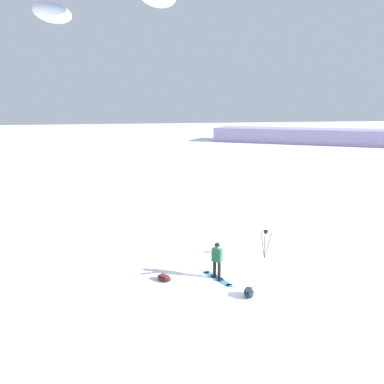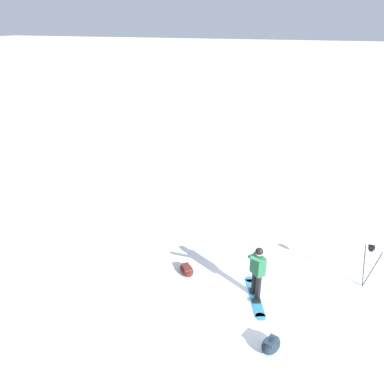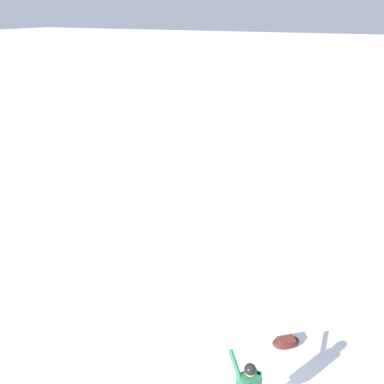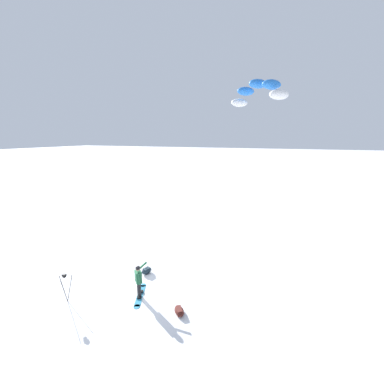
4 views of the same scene
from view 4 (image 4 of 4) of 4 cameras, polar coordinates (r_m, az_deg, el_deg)
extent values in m
plane|color=white|center=(12.80, -15.74, -22.91)|extent=(300.00, 300.00, 0.00)
cylinder|color=black|center=(12.47, -12.77, -21.62)|extent=(0.14, 0.14, 0.78)
cylinder|color=black|center=(12.29, -12.51, -22.17)|extent=(0.14, 0.14, 0.78)
cube|color=#1E5938|center=(12.01, -12.81, -19.28)|extent=(0.46, 0.47, 0.55)
sphere|color=tan|center=(11.80, -12.92, -17.59)|extent=(0.21, 0.21, 0.21)
sphere|color=black|center=(11.78, -12.93, -17.46)|extent=(0.22, 0.22, 0.22)
cylinder|color=#1E5938|center=(12.01, -11.97, -17.12)|extent=(0.43, 0.41, 0.39)
cylinder|color=#1E5938|center=(11.84, -12.68, -19.79)|extent=(0.09, 0.09, 0.55)
cube|color=teal|center=(12.65, -12.38, -23.14)|extent=(1.56, 0.85, 0.02)
cylinder|color=teal|center=(13.28, -11.67, -21.16)|extent=(0.29, 0.29, 0.02)
cylinder|color=teal|center=(12.04, -13.18, -25.32)|extent=(0.29, 0.29, 0.02)
cube|color=black|center=(12.80, -12.18, -22.38)|extent=(0.20, 0.24, 0.08)
cube|color=black|center=(12.45, -12.61, -23.55)|extent=(0.20, 0.24, 0.08)
ellipsoid|color=white|center=(12.33, 20.23, 21.18)|extent=(1.17, 1.15, 0.44)
ellipsoid|color=blue|center=(12.79, 18.60, 23.35)|extent=(1.17, 1.15, 0.44)
ellipsoid|color=blue|center=(13.54, 15.61, 23.83)|extent=(1.17, 1.15, 0.44)
ellipsoid|color=blue|center=(14.23, 12.82, 22.59)|extent=(1.17, 1.15, 0.44)
ellipsoid|color=white|center=(14.58, 11.34, 20.35)|extent=(1.17, 1.15, 0.44)
ellipsoid|color=#192833|center=(14.09, -10.90, -18.13)|extent=(0.70, 0.57, 0.34)
cube|color=#263A47|center=(14.03, -10.92, -17.72)|extent=(0.42, 0.34, 0.08)
cylinder|color=#262628|center=(13.15, -28.57, -19.79)|extent=(0.03, 0.34, 1.26)
cylinder|color=#262628|center=(12.94, -28.42, -20.36)|extent=(0.32, 0.14, 1.26)
cylinder|color=#262628|center=(13.06, -27.37, -19.90)|extent=(0.29, 0.20, 1.26)
cube|color=black|center=(12.72, -28.41, -17.51)|extent=(0.10, 0.10, 0.06)
cube|color=black|center=(12.68, -28.46, -17.20)|extent=(0.12, 0.16, 0.10)
ellipsoid|color=#4C1E19|center=(11.43, -3.11, -26.69)|extent=(0.77, 0.72, 0.23)
cube|color=brown|center=(11.38, -3.12, -26.38)|extent=(0.46, 0.43, 0.08)
camera|label=1|loc=(22.10, 17.98, 11.86)|focal=34.29mm
camera|label=2|loc=(18.28, -1.61, 12.46)|focal=34.90mm
camera|label=3|loc=(12.88, -35.27, 10.69)|focal=35.02mm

